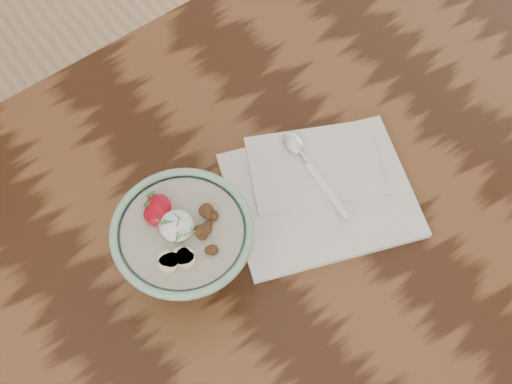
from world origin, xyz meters
The scene contains 4 objects.
table centered at (0.00, 0.00, 65.70)cm, with size 160.00×90.00×75.00cm.
breakfast_bowl centered at (-5.21, 5.02, 81.20)cm, with size 18.39×18.39×12.04cm.
napkin centered at (16.41, 2.99, 75.67)cm, with size 31.65×28.75×1.60cm.
spoon centered at (17.40, 8.58, 76.96)cm, with size 3.54×16.66×0.87cm.
Camera 1 is at (-20.49, -31.43, 166.48)cm, focal length 50.00 mm.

